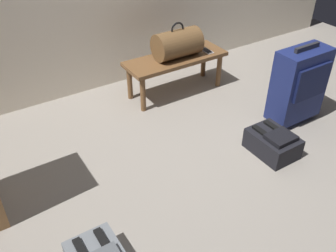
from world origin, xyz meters
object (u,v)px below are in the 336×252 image
object	(u,v)px
bench	(176,62)
backpack_dark	(273,143)
cell_phone	(207,51)
duffel_bag_brown	(177,44)
suitcase_upright_navy	(299,84)

from	to	relation	value
bench	backpack_dark	distance (m)	1.24
cell_phone	backpack_dark	size ratio (longest dim) A/B	0.38
bench	backpack_dark	size ratio (longest dim) A/B	2.63
duffel_bag_brown	cell_phone	bearing A→B (deg)	-9.92
duffel_bag_brown	suitcase_upright_navy	world-z (taller)	same
duffel_bag_brown	suitcase_upright_navy	distance (m)	1.15
bench	cell_phone	world-z (taller)	cell_phone
bench	cell_phone	size ratio (longest dim) A/B	6.94
cell_phone	suitcase_upright_navy	distance (m)	0.97
backpack_dark	duffel_bag_brown	bearing A→B (deg)	95.02
duffel_bag_brown	cell_phone	distance (m)	0.34
suitcase_upright_navy	backpack_dark	xyz separation A→B (m)	(-0.48, -0.23, -0.27)
duffel_bag_brown	backpack_dark	world-z (taller)	duffel_bag_brown
duffel_bag_brown	cell_phone	xyz separation A→B (m)	(0.31, -0.05, -0.13)
bench	duffel_bag_brown	distance (m)	0.19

